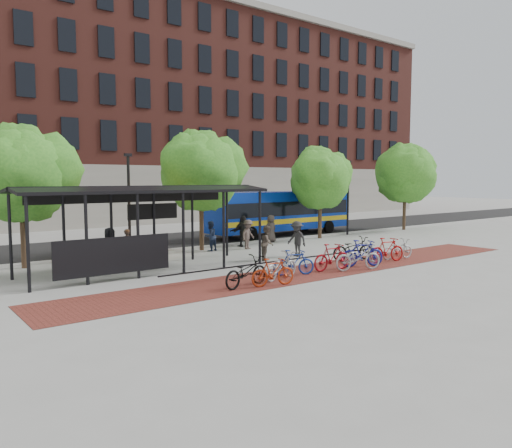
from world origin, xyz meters
TOP-DOWN VIEW (x-y plane):
  - ground at (0.00, 0.00)m, footprint 160.00×160.00m
  - asphalt_street at (0.00, 8.00)m, footprint 160.00×8.00m
  - curb at (0.00, 4.00)m, footprint 160.00×0.25m
  - brick_strip at (-2.00, -5.00)m, footprint 24.00×3.00m
  - bike_rack_rail at (-3.30, -4.10)m, footprint 12.00×0.05m
  - building_brick at (10.00, 26.00)m, footprint 55.00×14.00m
  - bus_shelter at (-8.13, -0.48)m, footprint 10.60×3.07m
  - tree_a at (-11.91, 3.35)m, footprint 4.90×4.00m
  - tree_b at (-2.90, 3.35)m, footprint 5.15×4.20m
  - tree_c at (6.09, 3.35)m, footprint 4.66×3.80m
  - tree_d at (15.10, 3.35)m, footprint 5.39×4.40m
  - lamp_post_left at (-7.00, 3.60)m, footprint 0.35×0.20m
  - lamp_post_right at (9.00, 3.60)m, footprint 0.35×0.20m
  - bus at (5.15, 6.28)m, footprint 11.15×2.85m
  - bike_0 at (-6.62, -5.68)m, footprint 2.21×1.13m
  - bike_1 at (-5.76, -6.15)m, footprint 1.78×0.83m
  - bike_2 at (-4.74, -5.40)m, footprint 2.11×1.20m
  - bike_3 at (-3.81, -5.11)m, footprint 1.80×1.10m
  - bike_5 at (-1.83, -5.29)m, footprint 1.96×0.69m
  - bike_6 at (-0.92, -5.94)m, footprint 2.27×1.32m
  - bike_7 at (-0.08, -5.46)m, footprint 2.07×1.29m
  - bike_8 at (0.93, -4.02)m, footprint 2.27×1.32m
  - bike_9 at (1.81, -5.34)m, footprint 2.00×0.92m
  - bike_10 at (2.90, -5.11)m, footprint 1.94×0.93m
  - pedestrian_0 at (-8.94, 1.26)m, footprint 0.91×0.65m
  - pedestrian_1 at (-7.88, 1.96)m, footprint 0.63×0.48m
  - pedestrian_2 at (-2.83, 2.69)m, footprint 0.92×0.80m
  - pedestrian_3 at (-0.73, 2.11)m, footprint 1.20×0.94m
  - pedestrian_4 at (-0.38, 3.05)m, footprint 1.13×0.81m
  - pedestrian_5 at (-0.22, 3.28)m, footprint 1.60×0.68m
  - pedestrian_6 at (2.16, 3.65)m, footprint 0.87×0.61m
  - pedestrian_8 at (-2.28, -1.50)m, footprint 1.02×1.00m
  - pedestrian_9 at (-0.38, -1.50)m, footprint 0.76×1.20m

SIDE VIEW (x-z plane):
  - ground at x=0.00m, z-range 0.00..0.00m
  - bike_rack_rail at x=-3.30m, z-range -0.47..0.47m
  - brick_strip at x=-2.00m, z-range 0.00..0.01m
  - asphalt_street at x=0.00m, z-range 0.00..0.01m
  - curb at x=0.00m, z-range 0.00..0.12m
  - bike_10 at x=2.90m, z-range 0.00..0.98m
  - bike_1 at x=-5.76m, z-range 0.00..1.03m
  - bike_3 at x=-3.81m, z-range 0.00..1.05m
  - bike_2 at x=-4.74m, z-range 0.00..1.05m
  - bike_0 at x=-6.62m, z-range 0.00..1.10m
  - bike_6 at x=-0.92m, z-range 0.00..1.13m
  - bike_8 at x=0.93m, z-range 0.00..1.13m
  - bike_9 at x=1.81m, z-range 0.00..1.16m
  - bike_5 at x=-1.83m, z-range 0.00..1.16m
  - bike_7 at x=-0.08m, z-range 0.00..1.20m
  - pedestrian_1 at x=-7.88m, z-range 0.00..1.57m
  - pedestrian_2 at x=-2.83m, z-range 0.00..1.62m
  - pedestrian_3 at x=-0.73m, z-range 0.00..1.63m
  - pedestrian_8 at x=-2.28m, z-range 0.00..1.66m
  - pedestrian_5 at x=-0.22m, z-range 0.00..1.67m
  - pedestrian_6 at x=2.16m, z-range 0.00..1.67m
  - pedestrian_0 at x=-8.94m, z-range 0.00..1.75m
  - pedestrian_9 at x=-0.38m, z-range 0.00..1.77m
  - pedestrian_4 at x=-0.38m, z-range 0.00..1.78m
  - bus at x=5.15m, z-range 0.22..3.22m
  - lamp_post_left at x=-7.00m, z-range 0.18..5.31m
  - lamp_post_right at x=9.00m, z-range 0.18..5.31m
  - bus_shelter at x=-8.13m, z-range 1.20..4.80m
  - tree_c at x=6.09m, z-range 1.09..7.02m
  - tree_a at x=-11.91m, z-range 1.15..7.33m
  - tree_b at x=-2.90m, z-range 1.22..7.69m
  - tree_d at x=15.10m, z-range 1.19..7.74m
  - building_brick at x=10.00m, z-range 0.00..20.00m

